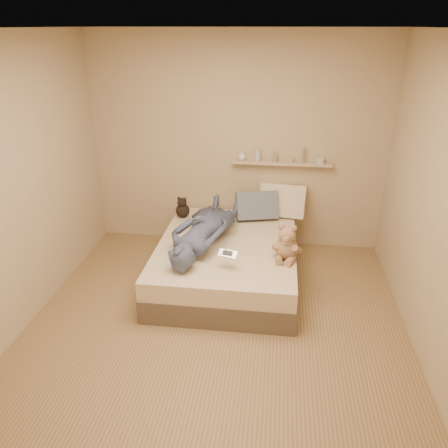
# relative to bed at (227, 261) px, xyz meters

# --- Properties ---
(room) EXTENTS (3.80, 3.80, 3.80)m
(room) POSITION_rel_bed_xyz_m (0.00, -0.93, 1.08)
(room) COLOR olive
(room) RESTS_ON ground
(bed) EXTENTS (1.50, 1.90, 0.45)m
(bed) POSITION_rel_bed_xyz_m (0.00, 0.00, 0.00)
(bed) COLOR brown
(bed) RESTS_ON floor
(game_console) EXTENTS (0.20, 0.12, 0.06)m
(game_console) POSITION_rel_bed_xyz_m (0.07, -0.55, 0.39)
(game_console) COLOR silver
(game_console) RESTS_ON bed
(teddy_bear) EXTENTS (0.32, 0.31, 0.39)m
(teddy_bear) POSITION_rel_bed_xyz_m (0.63, -0.29, 0.39)
(teddy_bear) COLOR #957852
(teddy_bear) RESTS_ON bed
(dark_plush) EXTENTS (0.17, 0.17, 0.26)m
(dark_plush) POSITION_rel_bed_xyz_m (-0.63, 0.62, 0.34)
(dark_plush) COLOR black
(dark_plush) RESTS_ON bed
(pillow_cream) EXTENTS (0.58, 0.33, 0.43)m
(pillow_cream) POSITION_rel_bed_xyz_m (0.59, 0.83, 0.43)
(pillow_cream) COLOR beige
(pillow_cream) RESTS_ON bed
(pillow_grey) EXTENTS (0.55, 0.38, 0.37)m
(pillow_grey) POSITION_rel_bed_xyz_m (0.28, 0.69, 0.40)
(pillow_grey) COLOR slate
(pillow_grey) RESTS_ON bed
(person) EXTENTS (0.84, 1.57, 0.36)m
(person) POSITION_rel_bed_xyz_m (-0.25, -0.04, 0.40)
(person) COLOR #45506C
(person) RESTS_ON bed
(wall_shelf) EXTENTS (1.20, 0.12, 0.03)m
(wall_shelf) POSITION_rel_bed_xyz_m (0.55, 0.91, 0.88)
(wall_shelf) COLOR tan
(wall_shelf) RESTS_ON wall_back
(shelf_bottles) EXTENTS (1.04, 0.11, 0.18)m
(shelf_bottles) POSITION_rel_bed_xyz_m (0.41, 0.91, 0.95)
(shelf_bottles) COLOR silver
(shelf_bottles) RESTS_ON wall_shelf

